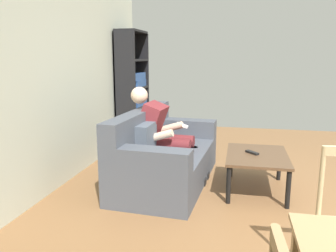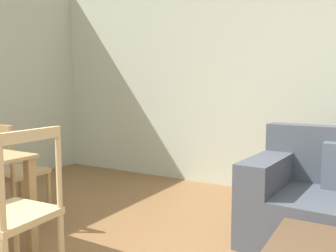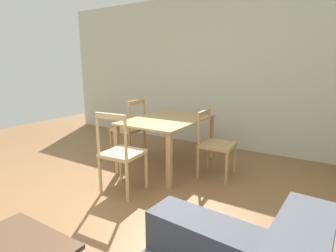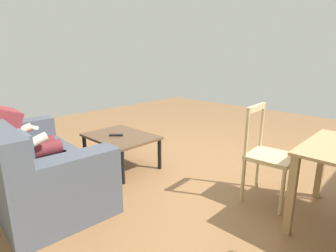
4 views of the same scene
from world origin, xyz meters
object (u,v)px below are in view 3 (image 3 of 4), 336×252
Objects in this scene: dining_chair_near_wall at (215,144)px; dining_chair_by_doorway at (129,129)px; dining_chair_facing_couch at (121,154)px; dining_table at (168,125)px.

dining_chair_near_wall is 1.46m from dining_chair_by_doorway.
dining_chair_facing_couch reaches higher than dining_chair_near_wall.
dining_chair_near_wall is 1.25m from dining_chair_facing_couch.
dining_table is at bearing 89.98° from dining_chair_by_doorway.
dining_chair_near_wall is (0.00, 0.73, -0.18)m from dining_table.
dining_chair_facing_couch is 1.02× the size of dining_chair_by_doorway.
dining_table is 1.42× the size of dining_chair_facing_couch.
dining_chair_by_doorway is (-0.00, -1.46, 0.02)m from dining_chair_near_wall.
dining_chair_near_wall is 0.92× the size of dining_chair_facing_couch.
dining_table is at bearing -179.88° from dining_chair_facing_couch.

